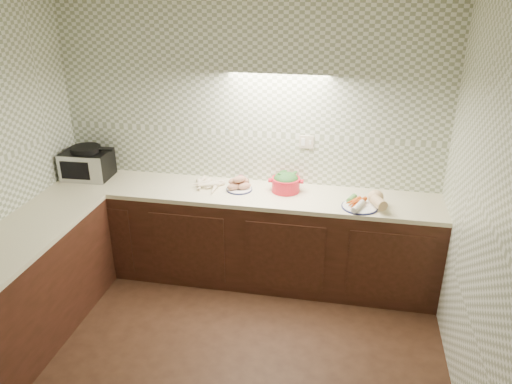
% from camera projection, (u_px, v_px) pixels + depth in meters
% --- Properties ---
extents(room, '(3.60, 3.60, 2.60)m').
position_uv_depth(room, '(185.00, 180.00, 2.93)').
color(room, black).
rests_on(room, ground).
extents(counter, '(3.60, 3.60, 0.90)m').
position_uv_depth(counter, '(141.00, 274.00, 4.14)').
color(counter, black).
rests_on(counter, ground).
extents(toaster_oven, '(0.45, 0.36, 0.31)m').
position_uv_depth(toaster_oven, '(87.00, 163.00, 4.84)').
color(toaster_oven, black).
rests_on(toaster_oven, counter).
extents(parsnip_pile, '(0.44, 0.37, 0.08)m').
position_uv_depth(parsnip_pile, '(203.00, 184.00, 4.64)').
color(parsnip_pile, beige).
rests_on(parsnip_pile, counter).
extents(sweet_potato_plate, '(0.24, 0.24, 0.14)m').
position_uv_depth(sweet_potato_plate, '(239.00, 185.00, 4.60)').
color(sweet_potato_plate, '#131740').
rests_on(sweet_potato_plate, counter).
extents(onion_bowl, '(0.14, 0.14, 0.10)m').
position_uv_depth(onion_bowl, '(242.00, 181.00, 4.70)').
color(onion_bowl, black).
rests_on(onion_bowl, counter).
extents(dutch_oven, '(0.33, 0.28, 0.18)m').
position_uv_depth(dutch_oven, '(286.00, 182.00, 4.55)').
color(dutch_oven, red).
rests_on(dutch_oven, counter).
extents(veg_plate, '(0.39, 0.39, 0.14)m').
position_uv_depth(veg_plate, '(367.00, 201.00, 4.27)').
color(veg_plate, '#131740').
rests_on(veg_plate, counter).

